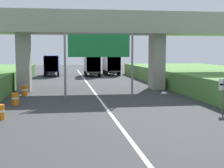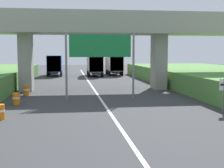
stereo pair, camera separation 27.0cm
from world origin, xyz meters
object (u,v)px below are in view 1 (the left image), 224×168
at_px(truck_red, 111,64).
at_px(construction_barrel_3, 15,99).
at_px(truck_blue, 52,64).
at_px(overhead_highway_sign, 99,50).
at_px(truck_black, 92,65).
at_px(construction_barrel_4, 25,90).
at_px(speed_limit_sign, 223,90).

xyz_separation_m(truck_red, construction_barrel_3, (-11.76, -30.68, -1.47)).
bearing_deg(truck_red, truck_blue, -177.28).
distance_m(overhead_highway_sign, construction_barrel_3, 7.88).
xyz_separation_m(truck_black, truck_red, (3.55, 2.05, 0.00)).
height_order(truck_black, construction_barrel_4, truck_black).
relative_size(truck_blue, construction_barrel_3, 8.11).
distance_m(truck_black, construction_barrel_4, 24.62).
bearing_deg(truck_black, overhead_highway_sign, -93.47).
xyz_separation_m(truck_black, truck_blue, (-6.59, 1.57, 0.00)).
bearing_deg(truck_blue, truck_red, 2.72).
height_order(truck_blue, construction_barrel_4, truck_blue).
bearing_deg(truck_black, construction_barrel_4, -109.38).
bearing_deg(construction_barrel_4, construction_barrel_3, -90.64).
bearing_deg(construction_barrel_4, truck_blue, 86.38).
relative_size(truck_blue, construction_barrel_4, 8.11).
relative_size(overhead_highway_sign, construction_barrel_4, 6.53).
distance_m(truck_blue, truck_red, 10.15).
bearing_deg(construction_barrel_3, truck_red, 69.02).
height_order(truck_blue, truck_red, same).
bearing_deg(speed_limit_sign, truck_red, 93.60).
xyz_separation_m(truck_blue, truck_red, (10.14, 0.48, 0.00)).
height_order(truck_red, construction_barrel_3, truck_red).
xyz_separation_m(overhead_highway_sign, speed_limit_sign, (7.40, -7.30, -2.65)).
height_order(truck_blue, construction_barrel_3, truck_blue).
bearing_deg(overhead_highway_sign, construction_barrel_4, 153.74).
xyz_separation_m(overhead_highway_sign, truck_blue, (-4.99, 27.98, -2.19)).
relative_size(speed_limit_sign, construction_barrel_4, 2.48).
bearing_deg(overhead_highway_sign, speed_limit_sign, -44.63).
relative_size(truck_red, construction_barrel_4, 8.11).
xyz_separation_m(overhead_highway_sign, truck_red, (5.15, 28.46, -2.19)).
distance_m(truck_blue, construction_barrel_4, 24.84).
relative_size(truck_black, truck_blue, 1.00).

